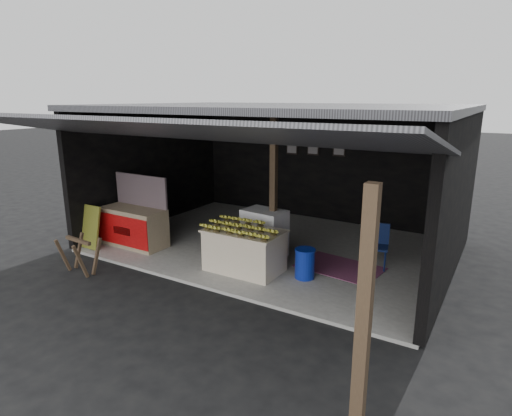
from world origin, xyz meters
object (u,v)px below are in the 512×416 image
Objects in this scene: sawhorse at (79,252)px; plastic_chair at (378,242)px; banana_table at (244,250)px; neighbor_stall at (134,225)px; water_barrel at (305,264)px; white_crate at (264,233)px.

sawhorse is 5.52m from plastic_chair.
neighbor_stall is (-2.78, -0.05, 0.06)m from banana_table.
water_barrel is at bearing 4.77° from neighbor_stall.
banana_table is at bearing 1.21° from neighbor_stall.
neighbor_stall is 2.14× the size of sawhorse.
plastic_chair reaches higher than banana_table.
white_crate reaches higher than sawhorse.
white_crate is (-0.10, 0.89, 0.08)m from banana_table.
water_barrel is (3.69, 1.83, -0.11)m from sawhorse.
white_crate is at bearing 152.21° from water_barrel.
neighbor_stall is at bearing -174.63° from plastic_chair.
banana_table is 1.52× the size of white_crate.
white_crate is at bearing 48.23° from sawhorse.
white_crate is at bearing 19.41° from neighbor_stall.
plastic_chair is (4.62, 3.02, 0.12)m from sawhorse.
banana_table is 2.78m from neighbor_stall.
banana_table is 3.03m from sawhorse.
plastic_chair reaches higher than sawhorse.
banana_table reaches higher than sawhorse.
sawhorse is at bearing -129.21° from white_crate.
white_crate is at bearing 95.85° from banana_table.
water_barrel is 0.61× the size of plastic_chair.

